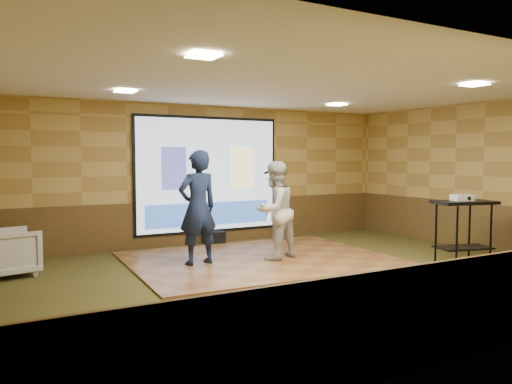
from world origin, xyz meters
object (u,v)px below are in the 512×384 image
player_left (198,207)px  mic_stand (281,218)px  av_table (464,218)px  projector (462,198)px  dance_floor (259,259)px  banquet_chair (8,252)px  player_right (275,210)px  projector_screen (209,176)px  duffel_bag (214,238)px

player_left → mic_stand: (2.68, 1.61, -0.52)m
av_table → projector: 0.36m
dance_floor → projector: projector is taller
banquet_chair → player_right: bearing=-115.7°
mic_stand → banquet_chair: (-5.59, -0.85, -0.12)m
player_left → av_table: 4.70m
player_right → mic_stand: size_ratio=1.12×
dance_floor → mic_stand: size_ratio=2.92×
player_left → banquet_chair: size_ratio=2.36×
player_left → projector: player_left is taller
player_left → mic_stand: bearing=-156.0°
dance_floor → projector_screen: bearing=92.4°
player_left → av_table: bearing=147.1°
projector_screen → player_left: (-1.09, -2.03, -0.46)m
av_table → projector: bearing=133.0°
av_table → mic_stand: size_ratio=0.70×
banquet_chair → duffel_bag: banquet_chair is taller
projector_screen → mic_stand: bearing=-14.8°
player_right → av_table: 3.35m
projector → banquet_chair: projector is taller
projector_screen → av_table: (3.13, -4.08, -0.67)m
player_left → av_table: (4.22, -2.06, -0.21)m
projector_screen → banquet_chair: 4.34m
projector_screen → dance_floor: size_ratio=0.72×
player_left → duffel_bag: bearing=-128.4°
av_table → mic_stand: (-1.54, 3.66, -0.31)m
banquet_chair → player_left: bearing=-117.0°
mic_stand → banquet_chair: 5.66m
player_right → av_table: player_right is taller
projector_screen → projector: 5.12m
dance_floor → player_right: size_ratio=2.60×
projector_screen → duffel_bag: bearing=-78.7°
projector_screen → mic_stand: 1.92m
projector → mic_stand: (-1.51, 3.64, -0.67)m
player_right → duffel_bag: 2.25m
player_right → projector_screen: bearing=-100.0°
projector → mic_stand: bearing=133.1°
av_table → player_right: bearing=147.5°
banquet_chair → duffel_bag: 4.19m
projector_screen → dance_floor: projector_screen is taller
duffel_bag → player_right: bearing=-82.6°
projector_screen → banquet_chair: (-4.00, -1.26, -1.10)m
duffel_bag → projector: bearing=-51.6°
av_table → banquet_chair: 7.68m
projector_screen → projector: projector_screen is taller
dance_floor → mic_stand: 2.28m
projector_screen → projector: (3.11, -4.05, -0.31)m
dance_floor → player_right: bearing=-43.5°
mic_stand → duffel_bag: (-1.55, 0.23, -0.36)m
projector_screen → player_left: 2.35m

